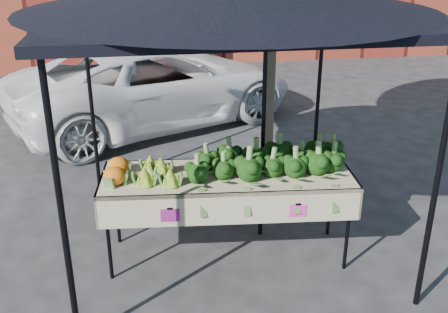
% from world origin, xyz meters
% --- Properties ---
extents(ground, '(90.00, 90.00, 0.00)m').
position_xyz_m(ground, '(0.00, 0.00, 0.00)').
color(ground, '#252528').
extents(table, '(2.46, 1.01, 0.90)m').
position_xyz_m(table, '(0.08, -0.11, 0.45)').
color(table, beige).
rests_on(table, ground).
extents(canopy, '(3.16, 3.16, 2.74)m').
position_xyz_m(canopy, '(0.15, 0.32, 1.37)').
color(canopy, black).
rests_on(canopy, ground).
extents(broccoli_heap, '(1.62, 0.59, 0.28)m').
position_xyz_m(broccoli_heap, '(0.47, -0.08, 1.04)').
color(broccoli_heap, black).
rests_on(broccoli_heap, table).
extents(romanesco_cluster, '(0.45, 0.59, 0.22)m').
position_xyz_m(romanesco_cluster, '(-0.59, -0.07, 1.01)').
color(romanesco_cluster, '#85AE31').
rests_on(romanesco_cluster, table).
extents(cauliflower_pair, '(0.25, 0.45, 0.20)m').
position_xyz_m(cauliflower_pair, '(-0.96, -0.04, 1.00)').
color(cauliflower_pair, orange).
rests_on(cauliflower_pair, table).
extents(street_tree, '(2.25, 2.25, 4.43)m').
position_xyz_m(street_tree, '(0.83, 1.37, 2.21)').
color(street_tree, '#1E4C14').
rests_on(street_tree, ground).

